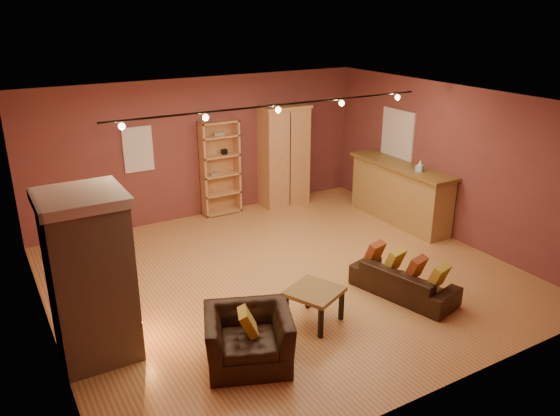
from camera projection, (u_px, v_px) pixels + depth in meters
floor at (285, 276)px, 8.78m from camera, size 7.00×7.00×0.00m
ceiling at (285, 102)px, 7.80m from camera, size 7.00×7.00×0.00m
back_wall at (202, 148)px, 10.92m from camera, size 7.00×0.02×2.80m
left_wall at (38, 241)px, 6.65m from camera, size 0.02×6.50×2.80m
right_wall at (450, 163)px, 9.94m from camera, size 0.02×6.50×2.80m
fireplace at (91, 277)px, 6.49m from camera, size 1.01×0.98×2.12m
back_window at (138, 149)px, 10.24m from camera, size 0.56×0.04×0.86m
bookcase at (219, 167)px, 11.12m from camera, size 0.80×0.31×1.95m
armoire at (284, 155)px, 11.63m from camera, size 1.06×0.61×2.15m
bar_counter at (400, 193)px, 10.82m from camera, size 0.66×2.48×1.18m
tissue_box at (420, 167)px, 10.13m from camera, size 0.16×0.16×0.22m
right_window at (398, 134)px, 10.97m from camera, size 0.05×0.90×1.00m
loveseat at (404, 275)px, 8.10m from camera, size 0.85×1.66×0.70m
armchair at (248, 330)px, 6.52m from camera, size 1.21×1.01×0.90m
coffee_table at (314, 295)px, 7.37m from camera, size 0.87×0.87×0.50m
track_rail at (278, 107)px, 8.00m from camera, size 5.20×0.09×0.13m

